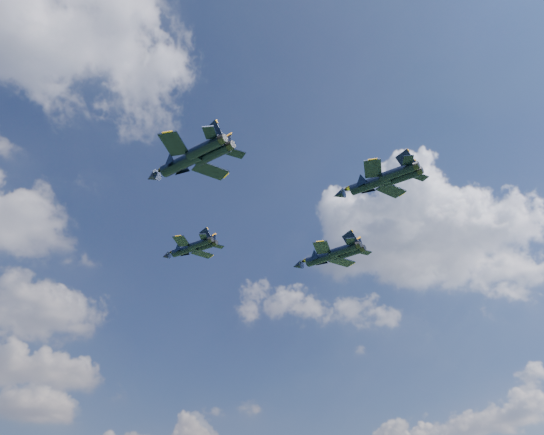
{
  "coord_description": "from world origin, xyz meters",
  "views": [
    {
      "loc": [
        -40.64,
        -66.75,
        9.74
      ],
      "look_at": [
        2.25,
        -0.89,
        57.03
      ],
      "focal_mm": 35.0,
      "sensor_mm": 36.0,
      "label": 1
    }
  ],
  "objects": [
    {
      "name": "jet_slot",
      "position": [
        8.37,
        -18.49,
        56.12
      ],
      "size": [
        11.04,
        15.24,
        3.62
      ],
      "rotation": [
        0.0,
        0.0,
        0.4
      ],
      "color": "black"
    },
    {
      "name": "jet_left",
      "position": [
        -17.68,
        -6.21,
        57.12
      ],
      "size": [
        12.53,
        17.39,
        4.12
      ],
      "rotation": [
        0.0,
        0.0,
        0.37
      ],
      "color": "black"
    },
    {
      "name": "jet_right",
      "position": [
        21.25,
        9.9,
        58.93
      ],
      "size": [
        12.83,
        17.72,
        4.19
      ],
      "rotation": [
        0.0,
        0.0,
        0.36
      ],
      "color": "black"
    },
    {
      "name": "jet_lead",
      "position": [
        -5.57,
        18.38,
        56.85
      ],
      "size": [
        9.93,
        13.64,
        3.25
      ],
      "rotation": [
        0.0,
        0.0,
        0.43
      ],
      "color": "black"
    }
  ]
}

